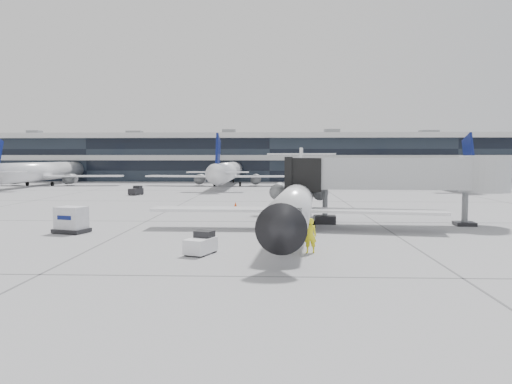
{
  "coord_description": "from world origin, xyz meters",
  "views": [
    {
      "loc": [
        1.27,
        -43.12,
        5.62
      ],
      "look_at": [
        -0.39,
        0.01,
        2.6
      ],
      "focal_mm": 35.0,
      "sensor_mm": 36.0,
      "label": 1
    }
  ],
  "objects_px": {
    "ramp_worker": "(310,235)",
    "jet_bridge": "(404,174)",
    "baggage_tug": "(201,244)",
    "cargo_uld": "(71,220)",
    "regional_jet": "(296,201)"
  },
  "relations": [
    {
      "from": "ramp_worker",
      "to": "cargo_uld",
      "type": "relative_size",
      "value": 0.75
    },
    {
      "from": "ramp_worker",
      "to": "cargo_uld",
      "type": "height_order",
      "value": "ramp_worker"
    },
    {
      "from": "cargo_uld",
      "to": "jet_bridge",
      "type": "bearing_deg",
      "value": 29.06
    },
    {
      "from": "regional_jet",
      "to": "ramp_worker",
      "type": "xyz_separation_m",
      "value": [
        0.48,
        -9.31,
        -1.21
      ]
    },
    {
      "from": "ramp_worker",
      "to": "baggage_tug",
      "type": "distance_m",
      "value": 6.41
    },
    {
      "from": "baggage_tug",
      "to": "regional_jet",
      "type": "bearing_deg",
      "value": 80.46
    },
    {
      "from": "regional_jet",
      "to": "jet_bridge",
      "type": "bearing_deg",
      "value": 24.76
    },
    {
      "from": "regional_jet",
      "to": "cargo_uld",
      "type": "height_order",
      "value": "regional_jet"
    },
    {
      "from": "regional_jet",
      "to": "ramp_worker",
      "type": "bearing_deg",
      "value": -81.99
    },
    {
      "from": "baggage_tug",
      "to": "ramp_worker",
      "type": "bearing_deg",
      "value": 26.69
    },
    {
      "from": "ramp_worker",
      "to": "jet_bridge",
      "type": "bearing_deg",
      "value": -130.29
    },
    {
      "from": "jet_bridge",
      "to": "baggage_tug",
      "type": "height_order",
      "value": "jet_bridge"
    },
    {
      "from": "jet_bridge",
      "to": "ramp_worker",
      "type": "bearing_deg",
      "value": -121.09
    },
    {
      "from": "baggage_tug",
      "to": "cargo_uld",
      "type": "xyz_separation_m",
      "value": [
        -10.84,
        7.7,
        0.37
      ]
    },
    {
      "from": "baggage_tug",
      "to": "cargo_uld",
      "type": "relative_size",
      "value": 0.86
    }
  ]
}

